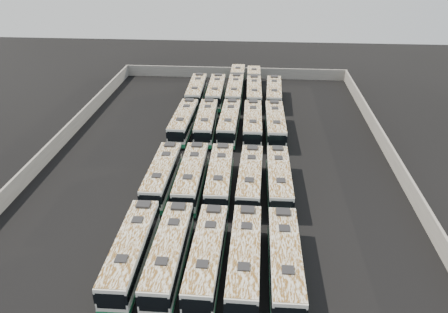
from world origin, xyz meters
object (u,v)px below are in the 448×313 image
bus_front_right (245,259)px  bus_midback_right (253,124)px  bus_back_far_left (197,91)px  bus_front_left (169,254)px  bus_midfront_center (220,177)px  bus_midback_left (206,122)px  bus_front_far_right (285,262)px  bus_midfront_far_left (162,175)px  bus_front_far_left (132,252)px  bus_midback_far_right (275,124)px  bus_back_right (254,87)px  bus_front_center (207,257)px  bus_midfront_left (191,177)px  bus_midfront_far_right (279,180)px  bus_back_left (216,92)px  bus_back_center (236,86)px  bus_back_far_right (274,93)px  bus_midfront_right (250,179)px  bus_midback_center (229,122)px  bus_midback_far_left (184,122)px

bus_front_right → bus_midback_right: 29.76m
bus_back_far_left → bus_front_left: bearing=-86.7°
bus_midfront_center → bus_midback_left: (-3.40, 16.05, -0.00)m
bus_front_far_right → bus_back_far_left: size_ratio=1.01×
bus_back_far_left → bus_midfront_far_left: bearing=-91.2°
bus_front_far_right → bus_midfront_center: 15.45m
bus_front_far_left → bus_midfront_far_left: 13.65m
bus_midback_far_right → bus_back_right: size_ratio=0.67×
bus_front_center → bus_midfront_left: size_ratio=0.99×
bus_midfront_far_right → bus_midfront_center: bearing=179.7°
bus_back_left → bus_back_center: 4.74m
bus_front_left → bus_midfront_left: bus_midfront_left is taller
bus_front_left → bus_front_right: size_ratio=0.99×
bus_back_far_right → bus_midfront_right: bearing=-95.1°
bus_front_far_right → bus_midback_left: size_ratio=1.01×
bus_midback_left → bus_midback_center: bus_midback_center is taller
bus_back_far_right → bus_back_far_left: bearing=-178.9°
bus_midback_right → bus_back_center: 17.47m
bus_midback_right → bus_back_far_right: size_ratio=1.03×
bus_midfront_far_left → bus_midback_left: (3.31, 16.00, 0.03)m
bus_front_far_right → bus_back_far_right: size_ratio=1.03×
bus_front_far_left → bus_front_right: (9.99, -0.18, 0.01)m
bus_midfront_right → bus_midback_left: (-6.88, 16.17, 0.02)m
bus_front_center → bus_back_far_left: size_ratio=0.99×
bus_front_far_left → bus_midback_far_right: (13.36, 29.54, 0.01)m
bus_front_right → bus_midback_far_left: (-10.13, 29.78, -0.03)m
bus_midfront_center → bus_back_center: (0.05, 33.13, 0.01)m
bus_front_right → bus_front_center: bearing=179.3°
bus_midback_left → bus_midfront_far_left: bearing=-103.0°
bus_front_far_left → bus_midfront_left: 13.94m
bus_midfront_center → bus_back_far_left: bearing=101.8°
bus_front_far_left → bus_midfront_right: (10.11, 13.47, -0.03)m
bus_midfront_right → bus_midback_far_right: size_ratio=0.98×
bus_midfront_far_right → bus_front_right: bearing=-104.5°
bus_midfront_far_right → bus_back_right: size_ratio=0.65×
bus_front_far_right → bus_front_center: bearing=178.1°
bus_back_left → bus_front_far_right: bearing=-77.7°
bus_back_right → bus_back_far_right: (3.52, -3.10, 0.01)m
bus_front_far_right → bus_midfront_left: bus_front_far_right is taller
bus_front_center → bus_midfront_far_right: bearing=65.2°
bus_front_far_right → bus_midfront_center: bearing=115.7°
bus_midfront_left → bus_midback_far_right: bus_midback_far_right is taller
bus_midfront_right → bus_back_left: bus_back_left is taller
bus_midfront_far_left → bus_midback_right: size_ratio=0.97×
bus_front_center → bus_midfront_far_right: (6.67, 13.75, -0.01)m
bus_front_far_left → bus_midback_right: size_ratio=1.00×
bus_midfront_left → bus_midfront_far_right: 10.01m
bus_front_center → bus_back_center: bearing=91.1°
bus_back_left → bus_back_far_right: (10.12, 0.08, -0.04)m
bus_midback_left → bus_midback_far_right: (10.13, -0.10, 0.02)m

